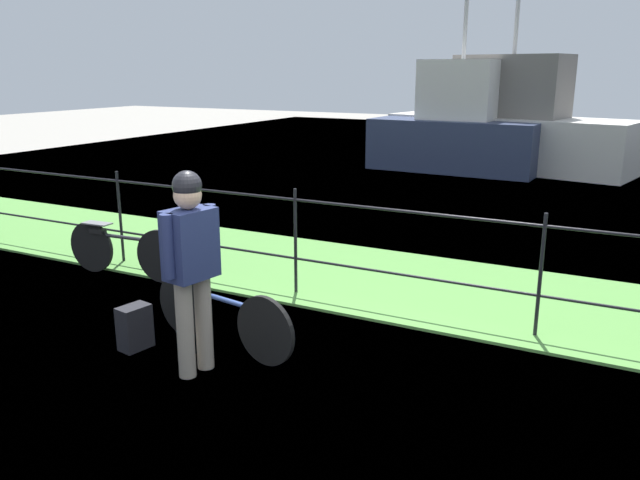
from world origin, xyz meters
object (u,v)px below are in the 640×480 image
(bicycle_parked, at_px, (123,250))
(terrier_dog, at_px, (190,244))
(cyclist_person, at_px, (191,256))
(backpack_on_paving, at_px, (135,327))
(wooden_crate, at_px, (189,264))
(moored_boat_far, at_px, (509,128))
(bicycle_main, at_px, (220,314))
(moored_boat_near, at_px, (460,130))

(bicycle_parked, bearing_deg, terrier_dog, -29.46)
(cyclist_person, height_order, backpack_on_paving, cyclist_person)
(wooden_crate, distance_m, moored_boat_far, 12.13)
(bicycle_main, relative_size, backpack_on_paving, 4.07)
(terrier_dog, relative_size, moored_boat_far, 0.05)
(terrier_dog, height_order, bicycle_parked, terrier_dog)
(bicycle_main, distance_m, bicycle_parked, 2.53)
(backpack_on_paving, distance_m, moored_boat_near, 11.90)
(terrier_dog, height_order, moored_boat_far, moored_boat_far)
(cyclist_person, relative_size, moored_boat_far, 0.27)
(wooden_crate, xyz_separation_m, terrier_dog, (0.02, -0.00, 0.19))
(bicycle_main, bearing_deg, cyclist_person, -78.69)
(wooden_crate, distance_m, terrier_dog, 0.19)
(cyclist_person, distance_m, bicycle_parked, 2.93)
(terrier_dog, bearing_deg, backpack_on_paving, -128.77)
(bicycle_main, distance_m, wooden_crate, 0.55)
(terrier_dog, relative_size, backpack_on_paving, 0.81)
(wooden_crate, bearing_deg, bicycle_parked, 150.32)
(wooden_crate, distance_m, cyclist_person, 0.76)
(backpack_on_paving, xyz_separation_m, moored_boat_near, (-0.42, 11.87, 0.77))
(backpack_on_paving, xyz_separation_m, moored_boat_far, (0.63, 12.55, 0.81))
(terrier_dog, relative_size, bicycle_parked, 0.19)
(bicycle_main, bearing_deg, wooden_crate, 170.47)
(wooden_crate, relative_size, bicycle_parked, 0.22)
(bicycle_main, distance_m, cyclist_person, 0.83)
(cyclist_person, height_order, moored_boat_near, moored_boat_near)
(bicycle_main, xyz_separation_m, wooden_crate, (-0.37, 0.06, 0.40))
(bicycle_main, distance_m, backpack_on_paving, 0.78)
(terrier_dog, bearing_deg, bicycle_main, -9.53)
(backpack_on_paving, xyz_separation_m, bicycle_parked, (-1.58, 1.50, 0.14))
(backpack_on_paving, bearing_deg, bicycle_parked, -123.43)
(terrier_dog, xyz_separation_m, moored_boat_near, (-0.76, 11.45, 0.06))
(backpack_on_paving, relative_size, moored_boat_near, 0.09)
(moored_boat_far, bearing_deg, bicycle_parked, -101.34)
(bicycle_main, bearing_deg, backpack_on_paving, -152.16)
(terrier_dog, xyz_separation_m, bicycle_parked, (-1.92, 1.08, -0.58))
(bicycle_parked, height_order, moored_boat_near, moored_boat_near)
(bicycle_parked, bearing_deg, backpack_on_paving, -43.48)
(bicycle_main, relative_size, bicycle_parked, 0.98)
(moored_boat_near, xyz_separation_m, moored_boat_far, (1.06, 0.68, 0.04))
(wooden_crate, height_order, backpack_on_paving, wooden_crate)
(bicycle_main, xyz_separation_m, terrier_dog, (-0.35, 0.06, 0.59))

